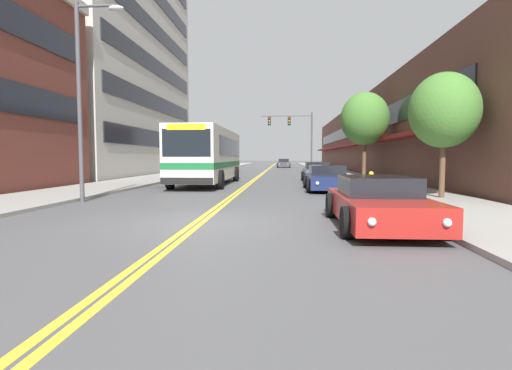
# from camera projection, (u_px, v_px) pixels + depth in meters

# --- Properties ---
(ground_plane) EXTENTS (240.00, 240.00, 0.00)m
(ground_plane) POSITION_uv_depth(u_px,v_px,m) (266.00, 171.00, 47.06)
(ground_plane) COLOR #4C4C4F
(sidewalk_left) EXTENTS (3.94, 106.00, 0.12)m
(sidewalk_left) POSITION_uv_depth(u_px,v_px,m) (203.00, 170.00, 47.59)
(sidewalk_left) COLOR gray
(sidewalk_left) RESTS_ON ground_plane
(sidewalk_right) EXTENTS (3.94, 106.00, 0.12)m
(sidewalk_right) POSITION_uv_depth(u_px,v_px,m) (330.00, 171.00, 46.53)
(sidewalk_right) COLOR gray
(sidewalk_right) RESTS_ON ground_plane
(centre_line) EXTENTS (0.34, 106.00, 0.01)m
(centre_line) POSITION_uv_depth(u_px,v_px,m) (266.00, 171.00, 47.06)
(centre_line) COLOR yellow
(centre_line) RESTS_ON ground_plane
(office_tower_left) EXTENTS (12.08, 24.74, 29.83)m
(office_tower_left) POSITION_uv_depth(u_px,v_px,m) (93.00, 14.00, 37.02)
(office_tower_left) COLOR #BCB7AD
(office_tower_left) RESTS_ON ground_plane
(storefront_row_right) EXTENTS (9.10, 68.00, 7.48)m
(storefront_row_right) POSITION_uv_depth(u_px,v_px,m) (384.00, 139.00, 45.84)
(storefront_row_right) COLOR brown
(storefront_row_right) RESTS_ON ground_plane
(city_bus) EXTENTS (2.92, 10.94, 3.26)m
(city_bus) POSITION_uv_depth(u_px,v_px,m) (209.00, 154.00, 24.17)
(city_bus) COLOR silver
(city_bus) RESTS_ON ground_plane
(car_black_parked_left_near) EXTENTS (2.13, 4.79, 1.37)m
(car_black_parked_left_near) POSITION_uv_depth(u_px,v_px,m) (223.00, 167.00, 42.14)
(car_black_parked_left_near) COLOR black
(car_black_parked_left_near) RESTS_ON ground_plane
(car_charcoal_parked_left_mid) EXTENTS (2.21, 4.40, 1.15)m
(car_charcoal_parked_left_mid) POSITION_uv_depth(u_px,v_px,m) (210.00, 170.00, 34.36)
(car_charcoal_parked_left_mid) COLOR #232328
(car_charcoal_parked_left_mid) RESTS_ON ground_plane
(car_red_parked_right_foreground) EXTENTS (2.15, 4.77, 1.20)m
(car_red_parked_right_foreground) POSITION_uv_depth(u_px,v_px,m) (378.00, 203.00, 9.52)
(car_red_parked_right_foreground) COLOR maroon
(car_red_parked_right_foreground) RESTS_ON ground_plane
(car_slate_blue_parked_right_mid) EXTENTS (1.99, 4.80, 1.33)m
(car_slate_blue_parked_right_mid) POSITION_uv_depth(u_px,v_px,m) (317.00, 172.00, 26.64)
(car_slate_blue_parked_right_mid) COLOR #475675
(car_slate_blue_parked_right_mid) RESTS_ON ground_plane
(car_navy_parked_right_far) EXTENTS (2.19, 4.90, 1.25)m
(car_navy_parked_right_far) POSITION_uv_depth(u_px,v_px,m) (327.00, 179.00, 19.90)
(car_navy_parked_right_far) COLOR #19234C
(car_navy_parked_right_far) RESTS_ON ground_plane
(car_dark_grey_moving_lead) EXTENTS (2.08, 4.50, 1.35)m
(car_dark_grey_moving_lead) POSITION_uv_depth(u_px,v_px,m) (284.00, 163.00, 62.06)
(car_dark_grey_moving_lead) COLOR #38383D
(car_dark_grey_moving_lead) RESTS_ON ground_plane
(traffic_signal_mast) EXTENTS (5.65, 0.38, 6.58)m
(traffic_signal_mast) POSITION_uv_depth(u_px,v_px,m) (295.00, 130.00, 44.49)
(traffic_signal_mast) COLOR #47474C
(traffic_signal_mast) RESTS_ON ground_plane
(street_lamp_left_near) EXTENTS (1.82, 0.28, 7.20)m
(street_lamp_left_near) POSITION_uv_depth(u_px,v_px,m) (85.00, 85.00, 14.48)
(street_lamp_left_near) COLOR #47474C
(street_lamp_left_near) RESTS_ON ground_plane
(street_tree_right_near) EXTENTS (2.56, 2.56, 4.69)m
(street_tree_right_near) POSITION_uv_depth(u_px,v_px,m) (444.00, 111.00, 14.94)
(street_tree_right_near) COLOR brown
(street_tree_right_near) RESTS_ON sidewalk_right
(street_tree_right_mid) EXTENTS (3.28, 3.28, 5.95)m
(street_tree_right_mid) POSITION_uv_depth(u_px,v_px,m) (365.00, 119.00, 27.28)
(street_tree_right_mid) COLOR brown
(street_tree_right_mid) RESTS_ON sidewalk_right
(fire_hydrant) EXTENTS (0.32, 0.24, 0.91)m
(fire_hydrant) POSITION_uv_depth(u_px,v_px,m) (371.00, 182.00, 17.38)
(fire_hydrant) COLOR yellow
(fire_hydrant) RESTS_ON sidewalk_right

